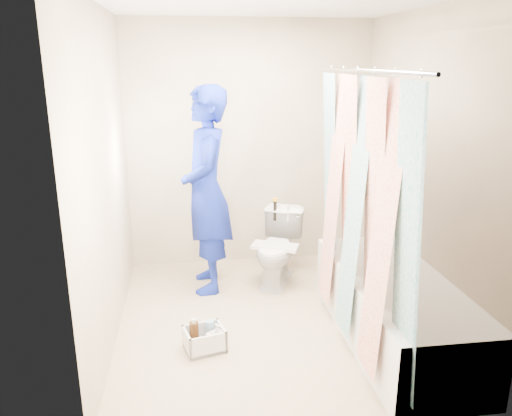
{
  "coord_description": "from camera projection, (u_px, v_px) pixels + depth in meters",
  "views": [
    {
      "loc": [
        -0.62,
        -3.56,
        2.01
      ],
      "look_at": [
        -0.08,
        0.27,
        0.86
      ],
      "focal_mm": 35.0,
      "sensor_mm": 36.0,
      "label": 1
    }
  ],
  "objects": [
    {
      "name": "floor",
      "position": [
        271.0,
        319.0,
        4.04
      ],
      "size": [
        2.6,
        2.6,
        0.0
      ],
      "primitive_type": "plane",
      "color": "tan",
      "rests_on": "ground"
    },
    {
      "name": "ceiling",
      "position": [
        274.0,
        0.0,
        3.35
      ],
      "size": [
        2.4,
        2.6,
        0.02
      ],
      "primitive_type": "cube",
      "color": "white",
      "rests_on": "wall_back"
    },
    {
      "name": "wall_back",
      "position": [
        250.0,
        146.0,
        4.93
      ],
      "size": [
        2.4,
        0.02,
        2.4
      ],
      "primitive_type": "cube",
      "color": "#C2B595",
      "rests_on": "ground"
    },
    {
      "name": "wall_front",
      "position": [
        316.0,
        232.0,
        2.46
      ],
      "size": [
        2.4,
        0.02,
        2.4
      ],
      "primitive_type": "cube",
      "color": "#C2B595",
      "rests_on": "ground"
    },
    {
      "name": "wall_left",
      "position": [
        105.0,
        180.0,
        3.54
      ],
      "size": [
        0.02,
        2.6,
        2.4
      ],
      "primitive_type": "cube",
      "color": "#C2B595",
      "rests_on": "ground"
    },
    {
      "name": "wall_right",
      "position": [
        425.0,
        170.0,
        3.85
      ],
      "size": [
        0.02,
        2.6,
        2.4
      ],
      "primitive_type": "cube",
      "color": "#C2B595",
      "rests_on": "ground"
    },
    {
      "name": "bathtub",
      "position": [
        394.0,
        307.0,
        3.67
      ],
      "size": [
        0.7,
        1.75,
        0.5
      ],
      "color": "white",
      "rests_on": "ground"
    },
    {
      "name": "curtain_rod",
      "position": [
        365.0,
        71.0,
        3.15
      ],
      "size": [
        0.02,
        1.9,
        0.02
      ],
      "primitive_type": "cylinder",
      "rotation": [
        1.57,
        0.0,
        0.0
      ],
      "color": "silver",
      "rests_on": "wall_back"
    },
    {
      "name": "shower_curtain",
      "position": [
        357.0,
        211.0,
        3.41
      ],
      "size": [
        0.06,
        1.75,
        1.8
      ],
      "primitive_type": "cube",
      "color": "white",
      "rests_on": "curtain_rod"
    },
    {
      "name": "toilet",
      "position": [
        278.0,
        248.0,
        4.63
      ],
      "size": [
        0.61,
        0.75,
        0.67
      ],
      "primitive_type": "imported",
      "rotation": [
        0.0,
        0.0,
        -0.41
      ],
      "color": "silver",
      "rests_on": "ground"
    },
    {
      "name": "tank_lid",
      "position": [
        275.0,
        246.0,
        4.52
      ],
      "size": [
        0.45,
        0.33,
        0.03
      ],
      "primitive_type": "cube",
      "rotation": [
        0.0,
        0.0,
        -0.41
      ],
      "color": "white",
      "rests_on": "toilet"
    },
    {
      "name": "tank_internals",
      "position": [
        278.0,
        209.0,
        4.72
      ],
      "size": [
        0.15,
        0.09,
        0.22
      ],
      "color": "black",
      "rests_on": "toilet"
    },
    {
      "name": "plumber",
      "position": [
        206.0,
        191.0,
        4.37
      ],
      "size": [
        0.46,
        0.68,
        1.82
      ],
      "primitive_type": "imported",
      "rotation": [
        0.0,
        0.0,
        -1.53
      ],
      "color": "navy",
      "rests_on": "ground"
    },
    {
      "name": "cleaning_caddy",
      "position": [
        206.0,
        340.0,
        3.59
      ],
      "size": [
        0.32,
        0.28,
        0.21
      ],
      "rotation": [
        0.0,
        0.0,
        0.25
      ],
      "color": "silver",
      "rests_on": "ground"
    }
  ]
}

